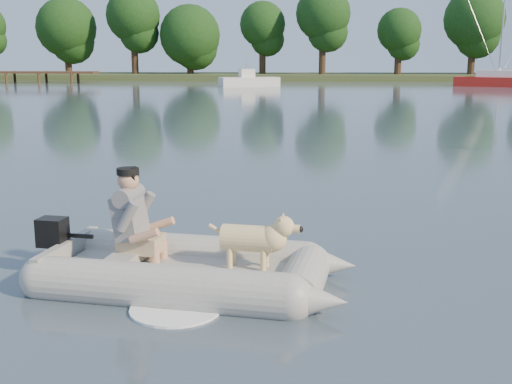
# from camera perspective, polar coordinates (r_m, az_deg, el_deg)

# --- Properties ---
(water) EXTENTS (160.00, 160.00, 0.00)m
(water) POSITION_cam_1_polar(r_m,az_deg,el_deg) (6.53, -5.87, -9.46)
(water) COLOR #4E5B69
(water) RESTS_ON ground
(shore_bank) EXTENTS (160.00, 12.00, 0.70)m
(shore_bank) POSITION_cam_1_polar(r_m,az_deg,el_deg) (68.04, 2.65, 10.17)
(shore_bank) COLOR #47512D
(shore_bank) RESTS_ON water
(dock) EXTENTS (18.00, 2.00, 1.04)m
(dock) POSITION_cam_1_polar(r_m,az_deg,el_deg) (64.01, -21.82, 9.47)
(dock) COLOR #4C331E
(dock) RESTS_ON water
(treeline) EXTENTS (84.66, 7.35, 9.27)m
(treeline) POSITION_cam_1_polar(r_m,az_deg,el_deg) (67.29, 7.73, 14.35)
(treeline) COLOR #332316
(treeline) RESTS_ON shore_bank
(dinghy) EXTENTS (4.86, 3.72, 1.32)m
(dinghy) POSITION_cam_1_polar(r_m,az_deg,el_deg) (6.74, -5.92, -3.77)
(dinghy) COLOR gray
(dinghy) RESTS_ON water
(man) EXTENTS (0.77, 0.69, 1.02)m
(man) POSITION_cam_1_polar(r_m,az_deg,el_deg) (6.97, -11.02, -1.89)
(man) COLOR slate
(man) RESTS_ON dinghy
(dog) EXTENTS (0.92, 0.45, 0.59)m
(dog) POSITION_cam_1_polar(r_m,az_deg,el_deg) (6.64, -0.72, -4.54)
(dog) COLOR #CFB977
(dog) RESTS_ON dinghy
(outboard_motor) EXTENTS (0.43, 0.33, 0.75)m
(outboard_motor) POSITION_cam_1_polar(r_m,az_deg,el_deg) (7.44, -17.54, -4.87)
(outboard_motor) COLOR black
(outboard_motor) RESTS_ON dinghy
(motorboat) EXTENTS (5.21, 3.45, 2.06)m
(motorboat) POSITION_cam_1_polar(r_m,az_deg,el_deg) (51.88, -0.62, 10.38)
(motorboat) COLOR white
(motorboat) RESTS_ON water
(sailboat) EXTENTS (7.85, 5.17, 10.43)m
(sailboat) POSITION_cam_1_polar(r_m,az_deg,el_deg) (55.45, 21.16, 9.20)
(sailboat) COLOR #AD1A13
(sailboat) RESTS_ON water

